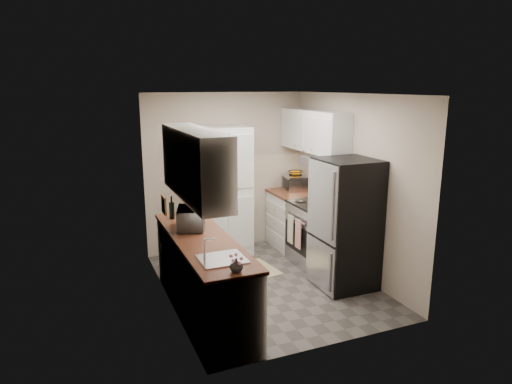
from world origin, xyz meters
The scene contains 16 objects.
ground centered at (0.00, 0.00, 0.00)m, with size 3.20×3.20×0.00m, color #56514C.
room_shell centered at (-0.02, -0.01, 1.63)m, with size 2.64×3.24×2.52m.
pantry_cabinet centered at (-0.20, 1.32, 1.00)m, with size 0.90×0.55×2.00m, color white.
base_cabinet_left centered at (-0.99, -0.43, 0.44)m, with size 0.60×2.30×0.88m, color white.
countertop_left centered at (-0.99, -0.43, 0.90)m, with size 0.63×2.33×0.04m, color brown.
base_cabinet_right centered at (0.99, 1.19, 0.44)m, with size 0.60×0.80×0.88m, color white.
countertop_right centered at (0.99, 1.19, 0.90)m, with size 0.63×0.83×0.04m, color brown.
electric_range centered at (0.97, 0.39, 0.48)m, with size 0.71×0.78×1.13m.
refrigerator centered at (0.94, -0.41, 0.85)m, with size 0.70×0.72×1.70m, color #B7B7BC.
microwave centered at (-1.02, -0.05, 1.05)m, with size 0.46×0.31×0.26m, color #AFAFB4.
wine_bottle centered at (-1.14, 0.44, 1.06)m, with size 0.07×0.07×0.27m, color black.
flower_vase centered at (-0.96, -1.49, 0.99)m, with size 0.13×0.13×0.13m, color silver.
cutting_board centered at (-0.81, 0.58, 1.07)m, with size 0.02×0.23×0.29m, color #388F3B.
toaster_oven centered at (1.09, 1.32, 1.04)m, with size 0.34×0.42×0.25m, color #A9AAAF.
fruit_basket centered at (1.11, 1.35, 1.22)m, with size 0.24×0.24×0.10m, color #FF9105, non-canonical shape.
kitchen_mat centered at (0.10, 0.51, 0.01)m, with size 0.43×0.68×0.01m, color #C7B383.
Camera 1 is at (-2.31, -5.19, 2.61)m, focal length 32.00 mm.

